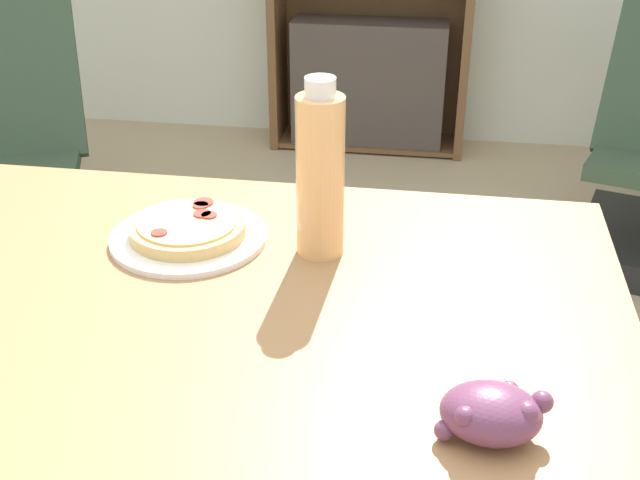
% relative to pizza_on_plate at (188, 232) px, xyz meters
% --- Properties ---
extents(dining_table, '(1.14, 0.80, 0.77)m').
position_rel_pizza_on_plate_xyz_m(dining_table, '(0.09, -0.16, -0.13)').
color(dining_table, '#A37549').
rests_on(dining_table, ground_plane).
extents(pizza_on_plate, '(0.25, 0.25, 0.04)m').
position_rel_pizza_on_plate_xyz_m(pizza_on_plate, '(0.00, 0.00, 0.00)').
color(pizza_on_plate, white).
rests_on(pizza_on_plate, dining_table).
extents(grape_bunch, '(0.13, 0.09, 0.06)m').
position_rel_pizza_on_plate_xyz_m(grape_bunch, '(0.46, -0.38, 0.02)').
color(grape_bunch, '#6B3856').
rests_on(grape_bunch, dining_table).
extents(drink_bottle, '(0.07, 0.07, 0.27)m').
position_rel_pizza_on_plate_xyz_m(drink_bottle, '(0.21, -0.00, 0.11)').
color(drink_bottle, '#EFB270').
rests_on(drink_bottle, dining_table).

